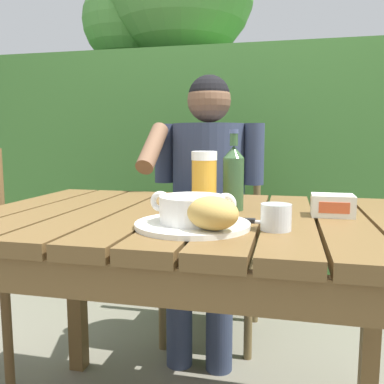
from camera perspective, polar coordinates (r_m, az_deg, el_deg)
name	(u,v)px	position (r m, az deg, el deg)	size (l,w,h in m)	color
dining_table	(190,248)	(1.19, -0.22, -7.76)	(1.21, 0.81, 0.75)	brown
hedge_backdrop	(222,117)	(2.74, 4.11, 10.19)	(3.18, 1.00, 2.44)	#427935
chair_near_diner	(214,238)	(2.05, 3.10, -6.39)	(0.42, 0.41, 0.97)	brown
person_eating	(206,192)	(1.81, 1.98, -0.02)	(0.48, 0.47, 1.23)	#303B54
serving_plate	(193,225)	(0.98, 0.07, -4.52)	(0.27, 0.27, 0.01)	white
soup_bowl	(193,208)	(0.97, 0.07, -2.27)	(0.21, 0.16, 0.07)	white
bread_roll	(212,213)	(0.89, 2.83, -2.92)	(0.15, 0.13, 0.07)	tan
beer_glass	(204,181)	(1.17, 1.68, 1.47)	(0.07, 0.07, 0.17)	gold
beer_bottle	(233,177)	(1.20, 5.71, 2.11)	(0.06, 0.06, 0.23)	#33532E
water_glass_small	(276,217)	(0.96, 11.48, -3.40)	(0.07, 0.07, 0.06)	silver
butter_tub	(333,205)	(1.17, 18.77, -1.74)	(0.11, 0.08, 0.06)	white
table_knife	(254,221)	(1.04, 8.53, -3.99)	(0.14, 0.02, 0.01)	silver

